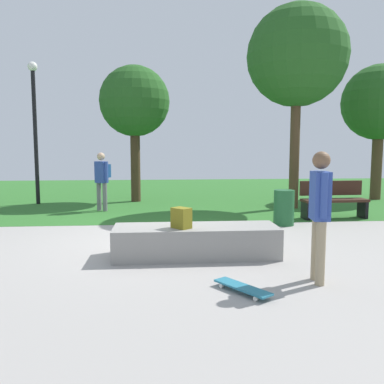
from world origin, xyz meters
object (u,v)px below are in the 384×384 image
object	(u,v)px
backpack_on_ledge	(181,218)
pedestrian_with_backpack	(102,176)
skateboard_by_ledge	(242,287)
tree_tall_oak	(135,102)
park_bench_near_path	(333,199)
trash_bin	(284,208)
tree_slender_maple	(380,103)
skater_performing_trick	(320,207)
tree_young_birch	(297,57)
concrete_ledge	(196,241)
lamp_post	(35,119)

from	to	relation	value
backpack_on_ledge	pedestrian_with_backpack	size ratio (longest dim) A/B	0.20
skateboard_by_ledge	pedestrian_with_backpack	world-z (taller)	pedestrian_with_backpack
tree_tall_oak	pedestrian_with_backpack	xyz separation A→B (m)	(-0.80, -1.87, -2.18)
park_bench_near_path	trash_bin	bearing A→B (deg)	-152.51
park_bench_near_path	tree_slender_maple	size ratio (longest dim) A/B	0.37
backpack_on_ledge	skater_performing_trick	bearing A→B (deg)	11.97
backpack_on_ledge	tree_young_birch	size ratio (longest dim) A/B	0.06
backpack_on_ledge	tree_tall_oak	xyz separation A→B (m)	(-1.08, 6.82, 2.48)
tree_young_birch	park_bench_near_path	bearing A→B (deg)	-75.60
skateboard_by_ledge	tree_young_birch	size ratio (longest dim) A/B	0.14
skateboard_by_ledge	tree_slender_maple	xyz separation A→B (m)	(6.21, 8.24, 3.09)
backpack_on_ledge	tree_young_birch	xyz separation A→B (m)	(3.48, 5.01, 3.56)
concrete_ledge	tree_tall_oak	world-z (taller)	tree_tall_oak
skater_performing_trick	concrete_ledge	bearing A→B (deg)	136.68
skater_performing_trick	pedestrian_with_backpack	size ratio (longest dim) A/B	1.06
lamp_post	tree_young_birch	bearing A→B (deg)	-11.05
skater_performing_trick	lamp_post	bearing A→B (deg)	126.63
concrete_ledge	pedestrian_with_backpack	bearing A→B (deg)	113.72
skateboard_by_ledge	tree_young_birch	world-z (taller)	tree_young_birch
skateboard_by_ledge	pedestrian_with_backpack	xyz separation A→B (m)	(-2.53, 6.49, 0.88)
tree_tall_oak	lamp_post	distance (m)	3.03
lamp_post	trash_bin	size ratio (longest dim) A/B	5.39
skater_performing_trick	skateboard_by_ledge	distance (m)	1.43
skateboard_by_ledge	trash_bin	size ratio (longest dim) A/B	0.98
backpack_on_ledge	park_bench_near_path	world-z (taller)	park_bench_near_path
skateboard_by_ledge	trash_bin	bearing A→B (deg)	66.42
concrete_ledge	trash_bin	size ratio (longest dim) A/B	3.30
skateboard_by_ledge	tree_tall_oak	xyz separation A→B (m)	(-1.73, 8.36, 3.06)
concrete_ledge	lamp_post	bearing A→B (deg)	124.02
skater_performing_trick	skateboard_by_ledge	bearing A→B (deg)	-164.07
tree_tall_oak	trash_bin	bearing A→B (deg)	-50.46
skateboard_by_ledge	park_bench_near_path	distance (m)	5.88
park_bench_near_path	trash_bin	distance (m)	1.67
concrete_ledge	pedestrian_with_backpack	world-z (taller)	pedestrian_with_backpack
backpack_on_ledge	tree_tall_oak	size ratio (longest dim) A/B	0.07
trash_bin	pedestrian_with_backpack	world-z (taller)	pedestrian_with_backpack
tree_slender_maple	park_bench_near_path	bearing A→B (deg)	-131.18
concrete_ledge	skateboard_by_ledge	bearing A→B (deg)	-76.24
concrete_ledge	lamp_post	size ratio (longest dim) A/B	0.61
tree_young_birch	tree_tall_oak	bearing A→B (deg)	158.35
tree_slender_maple	pedestrian_with_backpack	world-z (taller)	tree_slender_maple
pedestrian_with_backpack	tree_young_birch	bearing A→B (deg)	0.60
park_bench_near_path	pedestrian_with_backpack	xyz separation A→B (m)	(-5.79, 1.62, 0.47)
tree_young_birch	lamp_post	xyz separation A→B (m)	(-7.53, 1.47, -1.63)
tree_tall_oak	park_bench_near_path	bearing A→B (deg)	-34.96
park_bench_near_path	pedestrian_with_backpack	world-z (taller)	pedestrian_with_backpack
tree_slender_maple	lamp_post	distance (m)	10.92
skater_performing_trick	park_bench_near_path	xyz separation A→B (m)	(2.22, 4.57, -0.51)
concrete_ledge	skateboard_by_ledge	world-z (taller)	concrete_ledge
skateboard_by_ledge	lamp_post	xyz separation A→B (m)	(-4.69, 8.02, 2.52)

